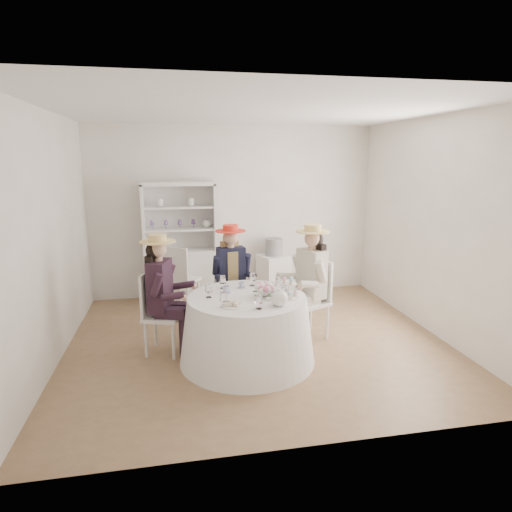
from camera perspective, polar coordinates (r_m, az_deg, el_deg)
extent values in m
plane|color=brown|center=(5.34, 0.20, -11.30)|extent=(4.50, 4.50, 0.00)
plane|color=white|center=(4.90, 0.23, 18.91)|extent=(4.50, 4.50, 0.00)
plane|color=silver|center=(6.89, -2.95, 5.88)|extent=(4.50, 0.00, 4.50)
plane|color=silver|center=(3.05, 7.38, -3.11)|extent=(4.50, 0.00, 4.50)
plane|color=silver|center=(5.03, -25.85, 2.03)|extent=(0.00, 4.50, 4.50)
plane|color=silver|center=(5.80, 22.65, 3.59)|extent=(0.00, 4.50, 4.50)
cone|color=white|center=(4.75, -1.20, -9.75)|extent=(1.48, 1.48, 0.72)
cylinder|color=white|center=(4.62, -1.22, -5.52)|extent=(1.28, 1.28, 0.02)
cube|color=silver|center=(6.77, -9.88, -2.54)|extent=(1.13, 0.51, 0.82)
cube|color=silver|center=(6.77, -10.20, 5.32)|extent=(1.09, 0.14, 1.00)
cube|color=silver|center=(6.54, -10.35, 9.47)|extent=(1.13, 0.51, 0.05)
cube|color=silver|center=(6.60, -14.78, 4.92)|extent=(0.08, 0.41, 1.00)
cube|color=silver|center=(6.61, -5.58, 5.29)|extent=(0.08, 0.41, 1.00)
cube|color=silver|center=(6.61, -10.12, 3.56)|extent=(1.05, 0.46, 0.03)
cube|color=silver|center=(6.57, -10.23, 6.46)|extent=(1.05, 0.46, 0.03)
sphere|color=white|center=(6.62, -6.58, 4.32)|extent=(0.13, 0.13, 0.13)
cube|color=silver|center=(6.96, 2.38, -2.59)|extent=(0.54, 0.54, 0.67)
cylinder|color=black|center=(6.85, 2.41, 1.22)|extent=(0.28, 0.28, 0.27)
cube|color=silver|center=(5.00, -12.28, -7.86)|extent=(0.49, 0.49, 0.04)
cylinder|color=silver|center=(4.90, -10.98, -11.09)|extent=(0.04, 0.04, 0.43)
cylinder|color=silver|center=(5.17, -9.93, -9.72)|extent=(0.04, 0.04, 0.43)
cylinder|color=silver|center=(5.00, -14.47, -10.77)|extent=(0.04, 0.04, 0.43)
cylinder|color=silver|center=(5.27, -13.25, -9.45)|extent=(0.04, 0.04, 0.43)
cube|color=silver|center=(4.97, -14.36, -4.86)|extent=(0.14, 0.36, 0.49)
cube|color=black|center=(4.89, -12.70, -3.86)|extent=(0.29, 0.40, 0.57)
cube|color=black|center=(4.86, -11.33, -7.45)|extent=(0.36, 0.22, 0.12)
cylinder|color=black|center=(4.93, -9.63, -10.76)|extent=(0.10, 0.10, 0.45)
cylinder|color=black|center=(4.67, -13.09, -3.78)|extent=(0.19, 0.13, 0.27)
cube|color=black|center=(5.01, -10.72, -6.77)|extent=(0.36, 0.22, 0.12)
cylinder|color=black|center=(5.08, -9.08, -9.98)|extent=(0.10, 0.10, 0.45)
cylinder|color=black|center=(5.04, -11.57, -2.49)|extent=(0.19, 0.13, 0.27)
cylinder|color=#D8A889|center=(4.81, -12.88, -0.39)|extent=(0.09, 0.09, 0.08)
sphere|color=#D8A889|center=(4.79, -12.94, 0.86)|extent=(0.19, 0.19, 0.19)
sphere|color=black|center=(4.81, -13.43, 0.70)|extent=(0.19, 0.19, 0.19)
cube|color=black|center=(4.87, -13.67, -1.94)|extent=(0.14, 0.25, 0.37)
cylinder|color=#DBBB6B|center=(4.77, -12.99, 1.90)|extent=(0.39, 0.39, 0.01)
cylinder|color=#DBBB6B|center=(4.76, -13.02, 2.36)|extent=(0.20, 0.20, 0.08)
cube|color=silver|center=(5.62, -3.25, -5.29)|extent=(0.44, 0.44, 0.04)
cylinder|color=silver|center=(5.51, -4.37, -8.12)|extent=(0.03, 0.03, 0.43)
cylinder|color=silver|center=(5.59, -1.26, -7.79)|extent=(0.03, 0.03, 0.43)
cylinder|color=silver|center=(5.80, -5.12, -7.07)|extent=(0.03, 0.03, 0.43)
cylinder|color=silver|center=(5.87, -2.15, -6.77)|extent=(0.03, 0.03, 0.43)
cube|color=silver|center=(5.70, -3.75, -2.27)|extent=(0.37, 0.08, 0.48)
cube|color=black|center=(5.53, -3.35, -1.70)|extent=(0.37, 0.24, 0.56)
cube|color=tan|center=(5.53, -3.35, -1.70)|extent=(0.16, 0.23, 0.48)
cube|color=black|center=(5.47, -3.83, -4.97)|extent=(0.17, 0.34, 0.12)
cylinder|color=black|center=(5.44, -3.42, -8.30)|extent=(0.10, 0.10, 0.45)
cylinder|color=black|center=(5.43, -5.30, -1.27)|extent=(0.11, 0.18, 0.27)
cube|color=black|center=(5.51, -2.07, -4.80)|extent=(0.17, 0.34, 0.12)
cylinder|color=black|center=(5.48, -1.64, -8.11)|extent=(0.10, 0.10, 0.45)
cylinder|color=black|center=(5.54, -1.25, -0.95)|extent=(0.11, 0.18, 0.27)
cylinder|color=#D8A889|center=(5.47, -3.39, 1.35)|extent=(0.09, 0.09, 0.08)
sphere|color=#D8A889|center=(5.45, -3.41, 2.45)|extent=(0.18, 0.18, 0.18)
sphere|color=tan|center=(5.49, -3.52, 2.38)|extent=(0.18, 0.18, 0.18)
cube|color=tan|center=(5.57, -3.58, 0.13)|extent=(0.24, 0.11, 0.37)
cylinder|color=red|center=(5.43, -3.42, 3.36)|extent=(0.39, 0.39, 0.01)
cylinder|color=red|center=(5.43, -3.43, 3.76)|extent=(0.19, 0.19, 0.08)
cube|color=silver|center=(5.33, 7.12, -6.20)|extent=(0.53, 0.53, 0.04)
cylinder|color=silver|center=(5.43, 4.63, -8.38)|extent=(0.04, 0.04, 0.44)
cylinder|color=silver|center=(5.20, 6.83, -9.43)|extent=(0.04, 0.04, 0.44)
cylinder|color=silver|center=(5.62, 7.26, -7.69)|extent=(0.04, 0.04, 0.44)
cylinder|color=silver|center=(5.39, 9.50, -8.66)|extent=(0.04, 0.04, 0.44)
cube|color=silver|center=(5.36, 8.69, -3.08)|extent=(0.17, 0.37, 0.50)
cube|color=beige|center=(5.23, 7.41, -2.29)|extent=(0.32, 0.41, 0.58)
cube|color=beige|center=(5.29, 5.51, -5.36)|extent=(0.37, 0.25, 0.12)
cylinder|color=beige|center=(5.31, 4.23, -8.73)|extent=(0.10, 0.10, 0.46)
cylinder|color=beige|center=(5.34, 5.65, -1.14)|extent=(0.20, 0.15, 0.28)
cube|color=beige|center=(5.16, 6.76, -5.87)|extent=(0.37, 0.25, 0.12)
cylinder|color=beige|center=(5.18, 5.46, -9.33)|extent=(0.10, 0.10, 0.46)
cylinder|color=beige|center=(5.04, 8.61, -2.10)|extent=(0.20, 0.15, 0.28)
cylinder|color=#D8A889|center=(5.16, 7.50, 1.06)|extent=(0.09, 0.09, 0.08)
sphere|color=#D8A889|center=(5.14, 7.54, 2.27)|extent=(0.19, 0.19, 0.19)
sphere|color=black|center=(5.17, 7.92, 2.15)|extent=(0.19, 0.19, 0.19)
cube|color=black|center=(5.24, 8.13, -0.36)|extent=(0.17, 0.25, 0.38)
cylinder|color=#DBBB6B|center=(5.12, 7.57, 3.27)|extent=(0.40, 0.40, 0.01)
cylinder|color=#DBBB6B|center=(5.12, 7.58, 3.71)|extent=(0.20, 0.20, 0.08)
cube|color=silver|center=(6.34, -9.69, -3.19)|extent=(0.55, 0.55, 0.04)
cylinder|color=silver|center=(6.46, -7.65, -4.96)|extent=(0.04, 0.04, 0.44)
cylinder|color=silver|center=(6.62, -10.09, -4.61)|extent=(0.04, 0.04, 0.44)
cylinder|color=silver|center=(6.20, -9.10, -5.79)|extent=(0.04, 0.04, 0.44)
cylinder|color=silver|center=(6.36, -11.61, -5.40)|extent=(0.04, 0.04, 0.44)
cube|color=silver|center=(6.12, -10.65, -1.18)|extent=(0.34, 0.23, 0.50)
imported|color=white|center=(4.72, -4.00, -4.56)|extent=(0.12, 0.12, 0.07)
imported|color=white|center=(4.89, -1.97, -3.95)|extent=(0.08, 0.08, 0.06)
imported|color=white|center=(4.77, 1.80, -4.41)|extent=(0.10, 0.10, 0.07)
imported|color=white|center=(4.63, 1.31, -5.03)|extent=(0.22, 0.22, 0.05)
sphere|color=pink|center=(4.57, 1.90, -4.39)|extent=(0.07, 0.07, 0.07)
sphere|color=white|center=(4.60, 1.70, -4.28)|extent=(0.07, 0.07, 0.07)
sphere|color=pink|center=(4.62, 1.33, -4.22)|extent=(0.07, 0.07, 0.07)
sphere|color=white|center=(4.62, 0.91, -4.22)|extent=(0.07, 0.07, 0.07)
sphere|color=pink|center=(4.60, 0.56, -4.29)|extent=(0.07, 0.07, 0.07)
sphere|color=white|center=(4.57, 0.41, -4.41)|extent=(0.07, 0.07, 0.07)
sphere|color=pink|center=(4.54, 0.49, -4.54)|extent=(0.07, 0.07, 0.07)
sphere|color=white|center=(4.51, 0.79, -4.63)|extent=(0.07, 0.07, 0.07)
sphere|color=pink|center=(4.50, 1.21, -4.66)|extent=(0.07, 0.07, 0.07)
sphere|color=white|center=(4.52, 1.62, -4.62)|extent=(0.07, 0.07, 0.07)
sphere|color=pink|center=(4.54, 1.88, -4.51)|extent=(0.07, 0.07, 0.07)
sphere|color=white|center=(4.32, 3.14, -5.65)|extent=(0.17, 0.17, 0.17)
cylinder|color=white|center=(4.34, 4.49, -5.44)|extent=(0.10, 0.03, 0.08)
cylinder|color=white|center=(4.29, 3.15, -4.57)|extent=(0.04, 0.04, 0.02)
cylinder|color=white|center=(4.32, -3.06, -6.62)|extent=(0.24, 0.24, 0.01)
cube|color=beige|center=(4.29, -3.65, -6.45)|extent=(0.06, 0.04, 0.03)
cube|color=beige|center=(4.31, -3.06, -6.19)|extent=(0.06, 0.05, 0.03)
cube|color=beige|center=(4.34, -2.48, -6.22)|extent=(0.07, 0.06, 0.03)
cube|color=beige|center=(4.35, -3.38, -6.04)|extent=(0.07, 0.07, 0.03)
cube|color=beige|center=(4.28, -2.62, -6.48)|extent=(0.06, 0.07, 0.03)
cylinder|color=white|center=(4.60, 4.36, -5.44)|extent=(0.23, 0.23, 0.01)
cylinder|color=white|center=(4.58, 4.38, -4.61)|extent=(0.02, 0.02, 0.15)
cylinder|color=white|center=(4.55, 4.39, -3.70)|extent=(0.17, 0.17, 0.01)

